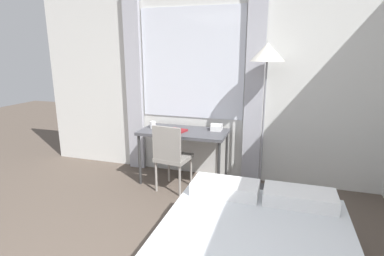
{
  "coord_description": "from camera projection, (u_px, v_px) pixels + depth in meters",
  "views": [
    {
      "loc": [
        0.94,
        -0.87,
        1.75
      ],
      "look_at": [
        -0.08,
        2.4,
        0.89
      ],
      "focal_mm": 28.0,
      "sensor_mm": 36.0,
      "label": 1
    }
  ],
  "objects": [
    {
      "name": "wall_back_with_window",
      "position": [
        212.0,
        82.0,
        4.13
      ],
      "size": [
        5.41,
        0.13,
        2.7
      ],
      "color": "silver",
      "rests_on": "ground_plane"
    },
    {
      "name": "desk",
      "position": [
        184.0,
        135.0,
        4.03
      ],
      "size": [
        1.17,
        0.59,
        0.74
      ],
      "color": "#4C4C51",
      "rests_on": "ground_plane"
    },
    {
      "name": "desk_chair",
      "position": [
        171.0,
        154.0,
        3.8
      ],
      "size": [
        0.45,
        0.45,
        0.88
      ],
      "rotation": [
        0.0,
        0.0,
        -0.12
      ],
      "color": "gray",
      "rests_on": "ground_plane"
    },
    {
      "name": "standing_lamp",
      "position": [
        267.0,
        62.0,
        3.55
      ],
      "size": [
        0.41,
        0.41,
        1.87
      ],
      "color": "#4C4C51",
      "rests_on": "ground_plane"
    },
    {
      "name": "telephone",
      "position": [
        217.0,
        127.0,
        4.02
      ],
      "size": [
        0.16,
        0.17,
        0.09
      ],
      "color": "white",
      "rests_on": "desk"
    },
    {
      "name": "book",
      "position": [
        177.0,
        130.0,
        3.98
      ],
      "size": [
        0.28,
        0.24,
        0.02
      ],
      "rotation": [
        0.0,
        0.0,
        -0.28
      ],
      "color": "maroon",
      "rests_on": "desk"
    },
    {
      "name": "mug",
      "position": [
        153.0,
        125.0,
        4.14
      ],
      "size": [
        0.08,
        0.08,
        0.1
      ],
      "color": "white",
      "rests_on": "desk"
    }
  ]
}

